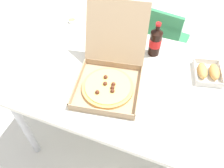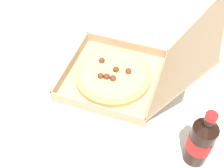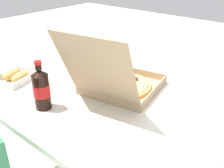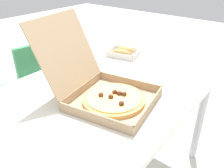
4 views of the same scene
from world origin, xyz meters
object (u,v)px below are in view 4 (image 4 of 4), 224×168
bread_side_box (124,52)px  cola_bottle (79,54)px  pizza_box_open (104,90)px  paper_menu (176,69)px  chair (40,86)px

bread_side_box → cola_bottle: cola_bottle is taller
cola_bottle → pizza_box_open: bearing=-117.1°
cola_bottle → paper_menu: 0.58m
chair → cola_bottle: size_ratio=3.71×
cola_bottle → paper_menu: size_ratio=1.07×
chair → paper_menu: (0.39, -0.85, 0.24)m
chair → paper_menu: 0.96m
bread_side_box → paper_menu: size_ratio=1.05×
pizza_box_open → cola_bottle: bearing=62.9°
pizza_box_open → cola_bottle: pizza_box_open is taller
chair → cola_bottle: (0.03, -0.41, 0.33)m
paper_menu → pizza_box_open: bearing=177.2°
chair → pizza_box_open: (-0.14, -0.74, 0.29)m
chair → bread_side_box: size_ratio=3.78×
chair → pizza_box_open: size_ratio=1.52×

